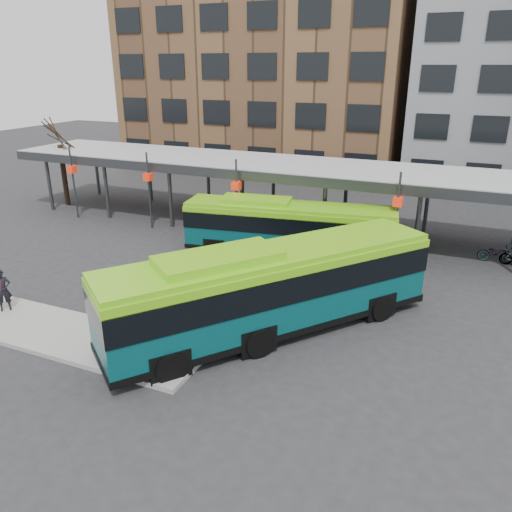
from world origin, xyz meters
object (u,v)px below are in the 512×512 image
at_px(bus_front, 271,287).
at_px(pedestrian, 2,290).
at_px(tree, 64,172).
at_px(bus_rear, 288,227).

xyz_separation_m(bus_front, pedestrian, (-10.69, -2.99, -0.80)).
distance_m(tree, pedestrian, 17.78).
distance_m(tree, bus_front, 23.83).
height_order(bus_rear, pedestrian, bus_rear).
bearing_deg(tree, bus_front, -29.00).
distance_m(bus_front, bus_rear, 8.50).
relative_size(tree, bus_rear, 0.49).
bearing_deg(bus_front, bus_rear, 53.55).
bearing_deg(pedestrian, bus_front, -33.87).
height_order(tree, bus_front, tree).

